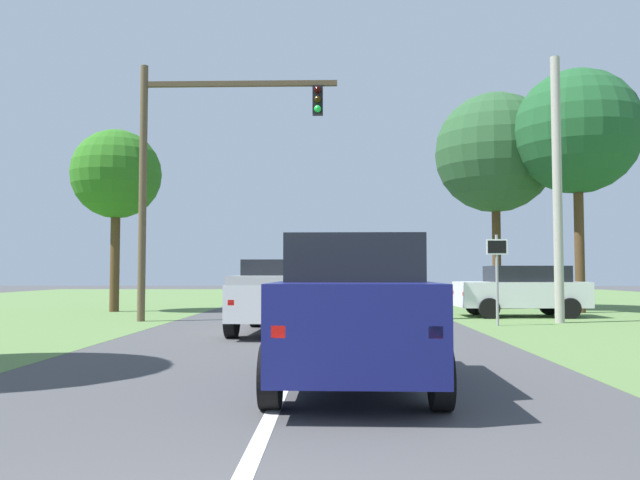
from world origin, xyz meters
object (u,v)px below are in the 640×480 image
object	(u,v)px
crossing_suv_far	(522,290)
extra_tree_1	(495,153)
pickup_truck_lead	(284,295)
oak_tree_right	(577,132)
extra_tree_2	(116,175)
utility_pole_right	(557,189)
traffic_light	(190,155)
keep_moving_sign	(497,267)
red_suv_near	(353,308)

from	to	relation	value
crossing_suv_far	extra_tree_1	bearing A→B (deg)	85.82
pickup_truck_lead	oak_tree_right	size ratio (longest dim) A/B	0.55
pickup_truck_lead	extra_tree_2	size ratio (longest dim) A/B	0.72
crossing_suv_far	extra_tree_1	world-z (taller)	extra_tree_1
crossing_suv_far	utility_pole_right	world-z (taller)	utility_pole_right
traffic_light	oak_tree_right	bearing A→B (deg)	18.53
keep_moving_sign	crossing_suv_far	world-z (taller)	keep_moving_sign
pickup_truck_lead	utility_pole_right	distance (m)	9.21
extra_tree_2	red_suv_near	bearing A→B (deg)	-61.05
pickup_truck_lead	traffic_light	size ratio (longest dim) A/B	0.63
utility_pole_right	extra_tree_1	bearing A→B (deg)	90.06
pickup_truck_lead	oak_tree_right	xyz separation A→B (m)	(10.53, 8.18, 5.91)
extra_tree_1	extra_tree_2	size ratio (longest dim) A/B	1.28
extra_tree_1	crossing_suv_far	bearing A→B (deg)	-94.18
traffic_light	keep_moving_sign	xyz separation A→B (m)	(9.15, -1.34, -3.53)
utility_pole_right	extra_tree_2	xyz separation A→B (m)	(-15.29, 5.11, 1.26)
keep_moving_sign	red_suv_near	bearing A→B (deg)	-114.11
oak_tree_right	keep_moving_sign	bearing A→B (deg)	-127.71
crossing_suv_far	utility_pole_right	size ratio (longest dim) A/B	0.53
extra_tree_1	extra_tree_2	world-z (taller)	extra_tree_1
extra_tree_2	pickup_truck_lead	bearing A→B (deg)	-49.12
red_suv_near	pickup_truck_lead	bearing A→B (deg)	101.63
crossing_suv_far	oak_tree_right	bearing A→B (deg)	38.18
red_suv_near	utility_pole_right	world-z (taller)	utility_pole_right
oak_tree_right	utility_pole_right	bearing A→B (deg)	-116.91
crossing_suv_far	traffic_light	bearing A→B (deg)	-167.71
pickup_truck_lead	extra_tree_1	distance (m)	14.44
pickup_truck_lead	extra_tree_1	world-z (taller)	extra_tree_1
pickup_truck_lead	crossing_suv_far	world-z (taller)	pickup_truck_lead
red_suv_near	extra_tree_1	size ratio (longest dim) A/B	0.50
oak_tree_right	red_suv_near	bearing A→B (deg)	-119.72
keep_moving_sign	extra_tree_2	distance (m)	14.99
utility_pole_right	extra_tree_1	xyz separation A→B (m)	(-0.01, 7.36, 2.48)
extra_tree_1	extra_tree_2	distance (m)	15.49
pickup_truck_lead	crossing_suv_far	size ratio (longest dim) A/B	1.18
pickup_truck_lead	extra_tree_2	distance (m)	11.91
traffic_light	oak_tree_right	xyz separation A→B (m)	(13.76, 4.61, 1.67)
traffic_light	oak_tree_right	world-z (taller)	oak_tree_right
traffic_light	extra_tree_2	xyz separation A→B (m)	(-4.02, 4.81, 0.12)
traffic_light	utility_pole_right	xyz separation A→B (m)	(11.27, -0.30, -1.13)
pickup_truck_lead	utility_pole_right	size ratio (longest dim) A/B	0.63
red_suv_near	keep_moving_sign	distance (m)	10.71
oak_tree_right	extra_tree_1	world-z (taller)	oak_tree_right
traffic_light	utility_pole_right	world-z (taller)	utility_pole_right
extra_tree_1	pickup_truck_lead	bearing A→B (deg)	-127.05
crossing_suv_far	utility_pole_right	distance (m)	4.14
red_suv_near	extra_tree_2	world-z (taller)	extra_tree_2
red_suv_near	extra_tree_2	xyz separation A→B (m)	(-8.80, 15.92, 4.27)
red_suv_near	traffic_light	world-z (taller)	traffic_light
red_suv_near	extra_tree_2	bearing A→B (deg)	118.95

